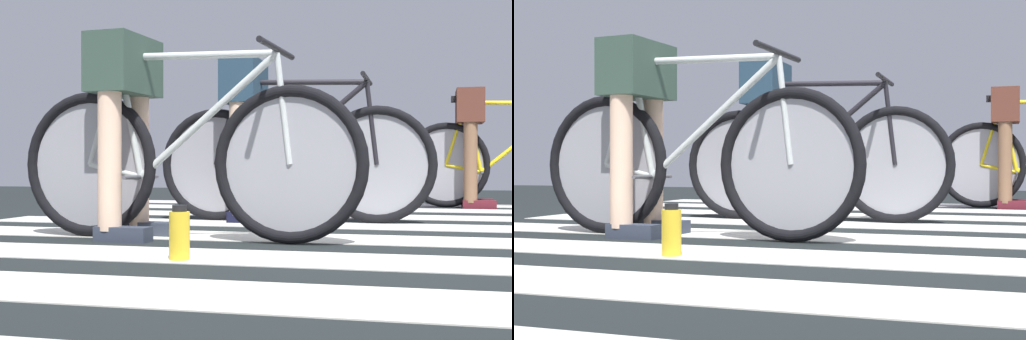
{
  "view_description": "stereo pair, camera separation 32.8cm",
  "coord_description": "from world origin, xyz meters",
  "views": [
    {
      "loc": [
        0.19,
        -3.42,
        0.37
      ],
      "look_at": [
        -0.73,
        0.26,
        0.35
      ],
      "focal_mm": 48.99,
      "sensor_mm": 36.0,
      "label": 1
    },
    {
      "loc": [
        0.52,
        -3.42,
        0.37
      ],
      "look_at": [
        -0.73,
        0.26,
        0.35
      ],
      "focal_mm": 48.99,
      "sensor_mm": 36.0,
      "label": 2
    }
  ],
  "objects": [
    {
      "name": "cyclist_3_of_3",
      "position": [
        0.52,
        2.66,
        0.66
      ],
      "size": [
        0.31,
        0.41,
        0.99
      ],
      "rotation": [
        0.0,
        0.0,
        -0.0
      ],
      "color": "brown",
      "rests_on": "ground"
    },
    {
      "name": "bicycle_2_of_3",
      "position": [
        -0.64,
        0.84,
        0.41
      ],
      "size": [
        1.74,
        0.52,
        0.93
      ],
      "rotation": [
        0.0,
        0.0,
        -0.0
      ],
      "color": "black",
      "rests_on": "ground"
    },
    {
      "name": "cyclist_2_of_3",
      "position": [
        -0.95,
        0.84,
        0.68
      ],
      "size": [
        0.31,
        0.41,
        1.02
      ],
      "rotation": [
        0.0,
        0.0,
        -0.0
      ],
      "color": "beige",
      "rests_on": "ground"
    },
    {
      "name": "ground",
      "position": [
        0.0,
        0.0,
        0.01
      ],
      "size": [
        18.0,
        14.0,
        0.02
      ],
      "color": "black"
    },
    {
      "name": "bicycle_1_of_3",
      "position": [
        -0.93,
        -0.32,
        0.41
      ],
      "size": [
        1.74,
        0.52,
        0.93
      ],
      "rotation": [
        0.0,
        0.0,
        -0.07
      ],
      "color": "black",
      "rests_on": "ground"
    },
    {
      "name": "cyclist_1_of_3",
      "position": [
        -1.24,
        -0.3,
        0.65
      ],
      "size": [
        0.34,
        0.42,
        0.97
      ],
      "rotation": [
        0.0,
        0.0,
        -0.07
      ],
      "color": "beige",
      "rests_on": "ground"
    },
    {
      "name": "bicycle_3_of_3",
      "position": [
        0.83,
        2.65,
        0.41
      ],
      "size": [
        1.74,
        0.52,
        0.93
      ],
      "rotation": [
        0.0,
        0.0,
        -0.0
      ],
      "color": "black",
      "rests_on": "ground"
    },
    {
      "name": "water_bottle",
      "position": [
        -0.71,
        -0.99,
        0.12
      ],
      "size": [
        0.08,
        0.08,
        0.21
      ],
      "color": "yellow",
      "rests_on": "ground"
    },
    {
      "name": "crosswalk_markings",
      "position": [
        0.01,
        0.28,
        0.02
      ],
      "size": [
        5.42,
        5.74,
        0.0
      ],
      "color": "beige",
      "rests_on": "ground"
    }
  ]
}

